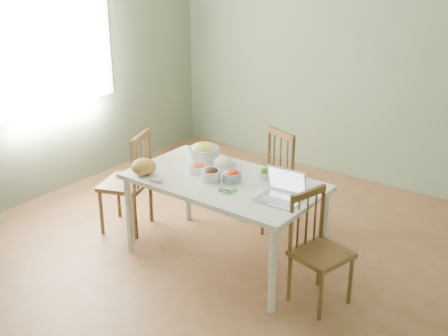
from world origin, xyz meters
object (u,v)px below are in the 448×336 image
Objects in this scene: chair_right at (322,251)px; laptop at (278,187)px; chair_far at (266,180)px; bowl_squash at (204,152)px; chair_left at (125,181)px; dining_table at (224,220)px; bread_boule at (144,167)px.

laptop is at bearing 107.09° from chair_right.
chair_far is 0.71m from bowl_squash.
chair_left is at bearing -120.87° from chair_far.
chair_left is (-0.98, -0.85, 0.02)m from chair_far.
bowl_squash is at bearing 149.16° from dining_table.
bowl_squash is (-1.34, 0.30, 0.38)m from chair_right.
bread_boule is 0.77× the size of bowl_squash.
bread_boule is 0.64× the size of laptop.
chair_right is at bearing -20.71° from chair_far.
bowl_squash reaches higher than bread_boule.
chair_left reaches higher than dining_table.
bowl_squash reaches higher than chair_right.
chair_far is at bearing 59.27° from bowl_squash.
laptop is (0.56, -0.08, 0.48)m from dining_table.
laptop is (-0.38, -0.02, 0.41)m from chair_right.
chair_far reaches higher than dining_table.
laptop is at bearing -18.55° from bowl_squash.
bowl_squash is (0.19, 0.55, 0.01)m from bread_boule.
laptop is at bearing -34.30° from chair_far.
bowl_squash is at bearing 95.54° from chair_left.
chair_left is 1.68m from laptop.
chair_left is 0.62m from bread_boule.
dining_table is 0.74m from laptop.
bread_boule is (-0.59, -0.31, 0.43)m from dining_table.
chair_far is at bearing 65.21° from chair_right.
bowl_squash is 1.02m from laptop.
laptop is (1.63, 0.01, 0.37)m from chair_left.
laptop reaches higher than dining_table.
dining_table is at bearing 74.01° from chair_left.
bread_boule is at bearing -173.44° from laptop.
chair_far is 1.04× the size of chair_right.
chair_far is (-0.09, 0.76, 0.08)m from dining_table.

